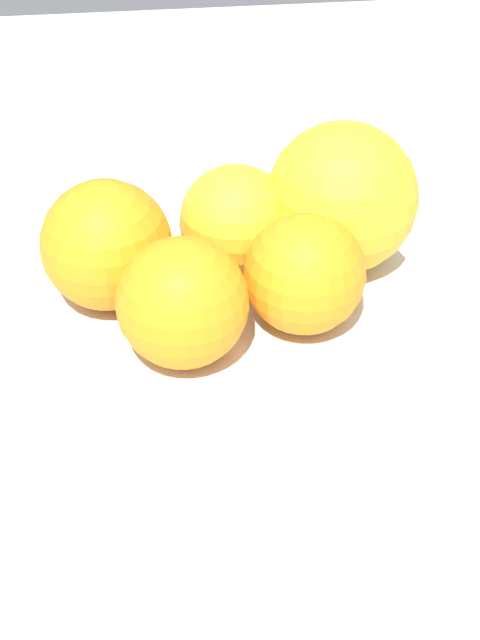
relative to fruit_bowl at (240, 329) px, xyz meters
The scene contains 7 objects.
ground_plane 3.62cm from the fruit_bowl, ahead, with size 110.00×110.00×2.00cm, color silver.
fruit_bowl is the anchor object (origin of this frame).
orange_in_bowl_0 9.27cm from the fruit_bowl, ahead, with size 6.75×6.75×6.75cm, color orange.
orange_in_bowl_1 6.24cm from the fruit_bowl, 77.19° to the right, with size 6.07×6.07×6.07cm, color yellow.
orange_in_bowl_2 7.29cm from the fruit_bowl, 132.10° to the left, with size 6.10×6.10×6.10cm, color orange.
orange_in_bowl_3 9.18cm from the fruit_bowl, 160.87° to the right, with size 8.14×8.14×8.14cm, color yellow.
orange_in_bowl_4 8.48cm from the fruit_bowl, 56.20° to the left, with size 6.36×6.36×6.36cm, color orange.
Camera 1 is at (4.51, 39.46, 35.86)cm, focal length 52.18 mm.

